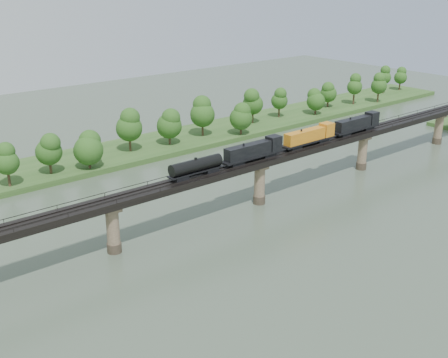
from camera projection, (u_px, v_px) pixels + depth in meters
ground at (358, 247)px, 116.11m from camera, size 400.00×400.00×0.00m
far_bank at (141, 149)px, 177.33m from camera, size 300.00×24.00×1.60m
bridge at (260, 182)px, 135.91m from camera, size 236.00×30.00×11.50m
bridge_superstructure at (260, 158)px, 133.71m from camera, size 220.00×4.90×0.75m
far_treeline at (124, 132)px, 166.40m from camera, size 289.06×17.54×13.60m
freight_train at (291, 142)px, 139.26m from camera, size 70.78×2.76×4.87m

